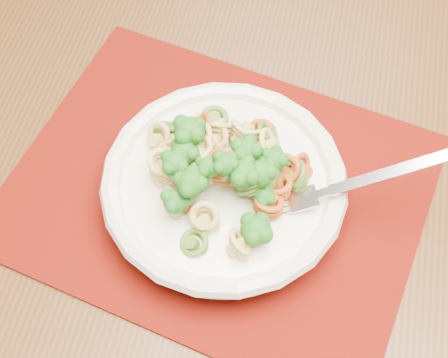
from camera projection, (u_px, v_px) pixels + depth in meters
The scene contains 5 objects.
dining_table at pixel (188, 125), 0.80m from camera, with size 1.59×1.27×0.75m.
placemat at pixel (218, 189), 0.63m from camera, with size 0.40×0.31×0.00m, color #5C1103.
pasta_bowl at pixel (224, 185), 0.60m from camera, with size 0.24×0.24×0.05m.
pasta_broccoli_heap at pixel (224, 176), 0.58m from camera, with size 0.20×0.20×0.06m, color tan, non-canonical shape.
fork at pixel (304, 199), 0.57m from camera, with size 0.19×0.02×0.01m, color silver, non-canonical shape.
Camera 1 is at (0.14, -0.55, 1.30)m, focal length 50.00 mm.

